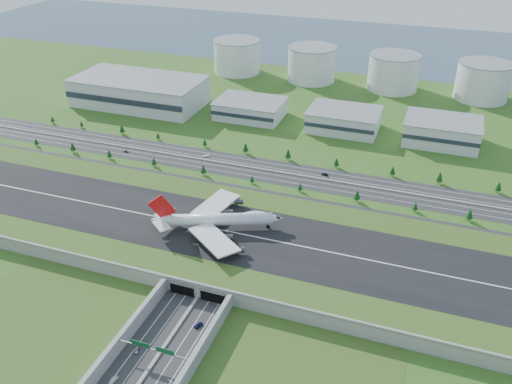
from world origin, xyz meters
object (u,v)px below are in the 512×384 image
(car_2, at_px, (199,325))
(car_4, at_px, (126,151))
(fuel_tank_a, at_px, (237,57))
(car_1, at_px, (113,380))
(car_7, at_px, (206,156))
(boeing_747, at_px, (218,219))
(car_5, at_px, (325,174))
(car_0, at_px, (137,350))

(car_2, xyz_separation_m, car_4, (-135.35, 155.92, 0.08))
(fuel_tank_a, distance_m, car_4, 223.36)
(car_4, bearing_deg, car_1, -153.16)
(fuel_tank_a, xyz_separation_m, car_2, (129.15, -378.57, -16.71))
(fuel_tank_a, relative_size, car_7, 10.28)
(fuel_tank_a, relative_size, car_1, 11.13)
(fuel_tank_a, height_order, boeing_747, fuel_tank_a)
(boeing_747, xyz_separation_m, car_5, (40.07, 101.18, -13.81))
(boeing_747, height_order, car_2, boeing_747)
(car_0, height_order, car_5, car_5)
(boeing_747, distance_m, car_1, 112.04)
(boeing_747, bearing_deg, car_1, -112.22)
(fuel_tank_a, distance_m, boeing_747, 328.36)
(car_5, height_order, car_7, car_5)
(car_2, distance_m, car_5, 171.59)
(car_0, distance_m, car_4, 213.73)
(car_2, bearing_deg, car_1, 86.39)
(car_0, bearing_deg, car_5, 55.96)
(car_1, height_order, car_2, car_1)
(fuel_tank_a, distance_m, car_0, 417.31)
(fuel_tank_a, bearing_deg, car_4, -91.60)
(car_0, height_order, car_1, car_0)
(car_7, bearing_deg, car_2, 3.73)
(boeing_747, height_order, car_0, boeing_747)
(car_7, bearing_deg, fuel_tank_a, 175.78)
(car_4, height_order, car_7, car_4)
(fuel_tank_a, xyz_separation_m, car_7, (56.72, -209.06, -16.67))
(car_1, height_order, car_4, car_4)
(car_5, bearing_deg, car_1, 3.58)
(car_1, height_order, car_7, car_1)
(car_0, bearing_deg, fuel_tank_a, 82.95)
(boeing_747, bearing_deg, car_4, 121.42)
(boeing_747, bearing_deg, car_0, -112.01)
(car_1, relative_size, car_2, 0.93)
(car_4, height_order, car_5, car_5)
(boeing_747, distance_m, car_7, 114.42)
(car_1, bearing_deg, car_0, 97.83)
(car_2, xyz_separation_m, car_5, (20.79, 170.33, 0.16))
(car_0, relative_size, car_5, 0.93)
(car_0, height_order, car_2, car_0)
(car_5, bearing_deg, boeing_747, -7.12)
(car_2, relative_size, car_4, 1.09)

